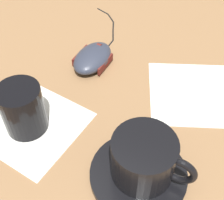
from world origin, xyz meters
TOP-DOWN VIEW (x-y plane):
  - ground_plane at (0.00, 0.00)m, footprint 3.00×3.00m
  - saucer at (0.11, -0.10)m, footprint 0.14×0.14m
  - coffee_cup at (0.12, -0.09)m, footprint 0.12×0.09m
  - computer_mouse at (-0.06, 0.09)m, footprint 0.07×0.10m
  - mouse_cable at (-0.09, 0.23)m, footprint 0.09×0.14m
  - napkin_under_glass at (-0.08, -0.09)m, footprint 0.17×0.17m
  - drinking_glass at (-0.09, -0.09)m, footprint 0.07×0.07m
  - napkin_spare at (0.14, 0.10)m, footprint 0.21×0.21m

SIDE VIEW (x-z plane):
  - ground_plane at x=0.00m, z-range 0.00..0.00m
  - napkin_under_glass at x=-0.08m, z-range 0.00..0.00m
  - napkin_spare at x=0.14m, z-range 0.00..0.00m
  - mouse_cable at x=-0.09m, z-range 0.00..0.00m
  - saucer at x=0.11m, z-range 0.00..0.01m
  - computer_mouse at x=-0.06m, z-range 0.00..0.03m
  - drinking_glass at x=-0.09m, z-range 0.00..0.09m
  - coffee_cup at x=0.12m, z-range 0.01..0.08m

